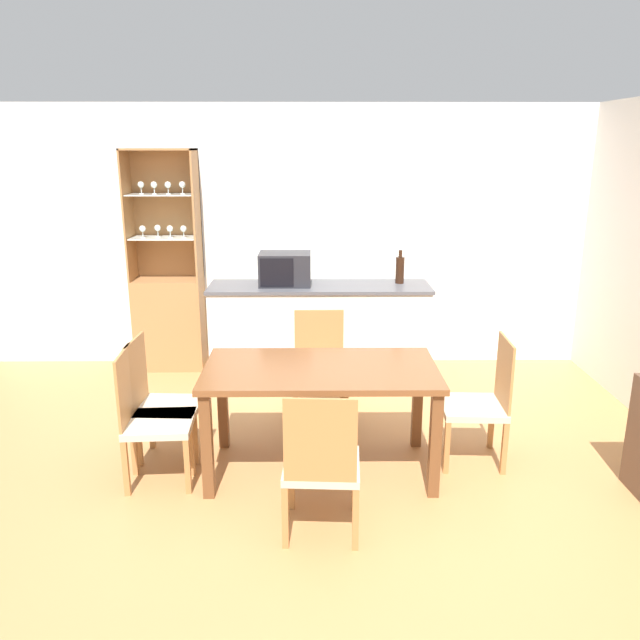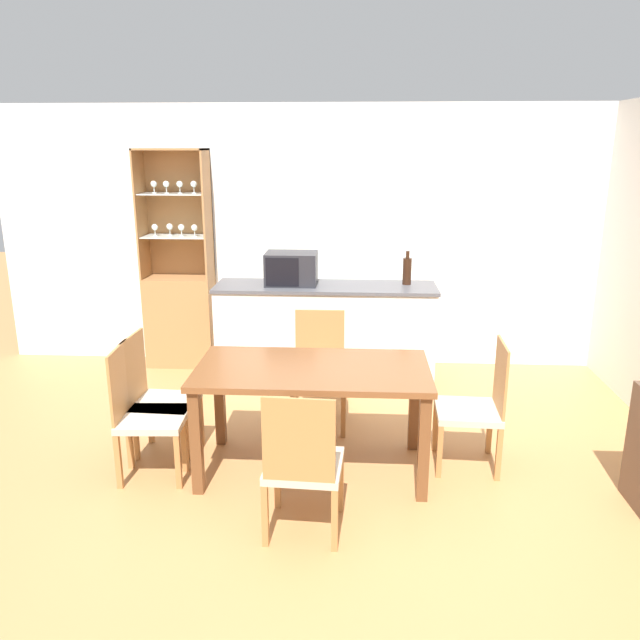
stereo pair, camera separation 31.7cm
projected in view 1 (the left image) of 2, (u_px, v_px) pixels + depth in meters
ground_plane at (334, 496)px, 3.99m from camera, size 18.00×18.00×0.00m
wall_back at (327, 238)px, 6.18m from camera, size 6.80×0.06×2.55m
kitchen_counter at (320, 335)px, 5.73m from camera, size 1.99×0.54×0.95m
display_cabinet at (169, 306)px, 6.15m from camera, size 0.67×0.35×2.13m
dining_table at (321, 381)px, 4.15m from camera, size 1.55×0.82×0.75m
dining_chair_head_far at (320, 372)px, 4.92m from camera, size 0.44×0.44×0.90m
dining_chair_side_right_far at (480, 403)px, 4.33m from camera, size 0.45×0.45×0.90m
dining_chair_side_left_far at (161, 404)px, 4.32m from camera, size 0.45×0.45×0.90m
dining_chair_side_left_near at (152, 419)px, 4.08m from camera, size 0.45×0.45×0.90m
dining_chair_head_near at (321, 465)px, 3.49m from camera, size 0.45×0.45×0.90m
microwave at (285, 269)px, 5.59m from camera, size 0.46×0.34×0.29m
wine_bottle at (400, 269)px, 5.66m from camera, size 0.08×0.08×0.31m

